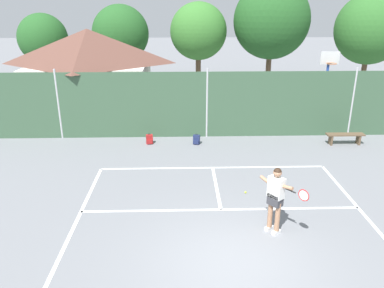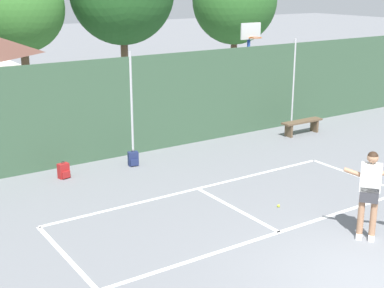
{
  "view_description": "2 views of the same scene",
  "coord_description": "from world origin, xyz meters",
  "views": [
    {
      "loc": [
        -1.14,
        -7.31,
        5.75
      ],
      "look_at": [
        -0.78,
        4.84,
        1.19
      ],
      "focal_mm": 35.58,
      "sensor_mm": 36.0,
      "label": 1
    },
    {
      "loc": [
        -7.33,
        -5.27,
        5.04
      ],
      "look_at": [
        0.01,
        5.77,
        1.11
      ],
      "focal_mm": 51.67,
      "sensor_mm": 36.0,
      "label": 2
    }
  ],
  "objects": [
    {
      "name": "courtside_bench",
      "position": [
        5.85,
        7.79,
        0.36
      ],
      "size": [
        1.6,
        0.36,
        0.48
      ],
      "color": "brown",
      "rests_on": "ground"
    },
    {
      "name": "tennis_ball",
      "position": [
        0.89,
        3.48,
        0.03
      ],
      "size": [
        0.07,
        0.07,
        0.07
      ],
      "primitive_type": "sphere",
      "color": "#CCE033",
      "rests_on": "ground"
    },
    {
      "name": "basketball_hoop",
      "position": [
        5.93,
        10.8,
        2.31
      ],
      "size": [
        0.9,
        0.67,
        3.55
      ],
      "color": "#284CB2",
      "rests_on": "ground"
    },
    {
      "name": "court_markings",
      "position": [
        0.0,
        0.65,
        0.0
      ],
      "size": [
        8.3,
        11.1,
        0.01
      ],
      "color": "white",
      "rests_on": "ground"
    },
    {
      "name": "chainlink_fence",
      "position": [
        0.0,
        9.0,
        1.47
      ],
      "size": [
        26.09,
        0.09,
        3.09
      ],
      "color": "#38563D",
      "rests_on": "ground"
    },
    {
      "name": "tennis_player",
      "position": [
        1.27,
        1.28,
        1.11
      ],
      "size": [
        1.0,
        1.11,
        1.85
      ],
      "color": "silver",
      "rests_on": "ground"
    },
    {
      "name": "backpack_red",
      "position": [
        -2.52,
        8.12,
        0.19
      ],
      "size": [
        0.31,
        0.28,
        0.46
      ],
      "color": "maroon",
      "rests_on": "ground"
    },
    {
      "name": "treeline_backdrop",
      "position": [
        3.37,
        19.25,
        4.09
      ],
      "size": [
        26.16,
        4.6,
        7.12
      ],
      "color": "brown",
      "rests_on": "ground"
    },
    {
      "name": "ground_plane",
      "position": [
        0.0,
        0.0,
        0.0
      ],
      "size": [
        120.0,
        120.0,
        0.0
      ],
      "primitive_type": "plane",
      "color": "slate"
    },
    {
      "name": "backpack_navy",
      "position": [
        -0.5,
        8.01,
        0.19
      ],
      "size": [
        0.31,
        0.29,
        0.46
      ],
      "color": "navy",
      "rests_on": "ground"
    }
  ]
}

